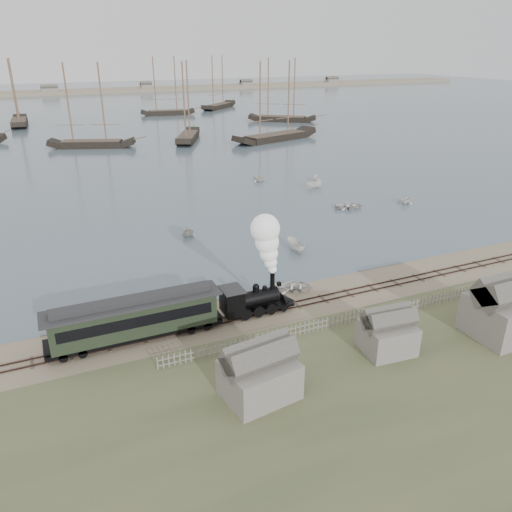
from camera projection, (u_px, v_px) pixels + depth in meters
name	position (u px, v px, depth m)	size (l,w,h in m)	color
ground	(296.00, 294.00, 50.86)	(600.00, 600.00, 0.00)	gray
harbor_water	(89.00, 110.00, 193.91)	(600.00, 336.00, 0.06)	#445562
rail_track	(306.00, 302.00, 49.16)	(120.00, 1.80, 0.16)	#33201B
picket_fence_west	(268.00, 343.00, 42.54)	(19.00, 0.10, 1.20)	slate
picket_fence_east	(444.00, 303.00, 49.22)	(15.00, 0.10, 1.20)	slate
shed_left	(259.00, 395.00, 36.18)	(5.00, 4.00, 4.10)	slate
shed_mid	(386.00, 350.00, 41.51)	(4.00, 3.50, 3.60)	slate
shed_right	(502.00, 334.00, 43.93)	(6.00, 5.00, 5.10)	slate
far_spit	(71.00, 94.00, 261.25)	(500.00, 20.00, 1.80)	gray
locomotive	(265.00, 271.00, 45.85)	(7.43, 2.77, 9.26)	black
passenger_coach	(135.00, 317.00, 42.09)	(14.84, 2.86, 3.60)	black
beached_dinghy	(294.00, 287.00, 51.56)	(4.08, 2.91, 0.84)	silver
rowboat_1	(188.00, 231.00, 65.94)	(2.66, 2.29, 1.40)	silver
rowboat_2	(296.00, 246.00, 61.13)	(3.56, 1.34, 1.38)	silver
rowboat_3	(349.00, 206.00, 77.27)	(4.41, 3.15, 0.91)	silver
rowboat_4	(406.00, 199.00, 79.43)	(2.89, 2.49, 1.52)	silver
rowboat_5	(317.00, 179.00, 92.05)	(3.09, 1.16, 1.19)	silver
rowboat_7	(259.00, 177.00, 92.33)	(2.94, 2.54, 1.55)	silver
rowboat_8	(314.00, 184.00, 88.12)	(3.44, 1.29, 1.33)	silver
schooner_2	(87.00, 106.00, 119.59)	(20.82, 4.80, 20.00)	black
schooner_3	(186.00, 101.00, 128.44)	(20.01, 4.62, 20.00)	black
schooner_4	(276.00, 101.00, 129.05)	(26.20, 6.05, 20.00)	black
schooner_5	(282.00, 90.00, 161.77)	(22.25, 5.13, 20.00)	black
schooner_7	(14.00, 92.00, 154.04)	(21.85, 5.04, 20.00)	black
schooner_8	(166.00, 86.00, 176.64)	(19.11, 4.41, 20.00)	black
schooner_9	(218.00, 82.00, 195.89)	(22.31, 5.15, 20.00)	black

